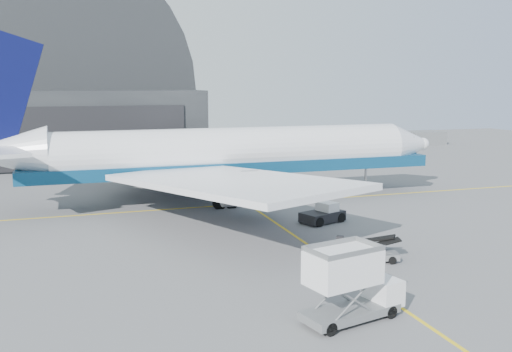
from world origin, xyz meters
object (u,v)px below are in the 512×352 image
object	(u,v)px
airliner	(216,154)
belt_loader_b	(362,249)
pushback_tug	(323,215)
catering_truck	(350,285)
belt_loader_a	(368,254)

from	to	relation	value
airliner	belt_loader_b	bearing A→B (deg)	-76.27
pushback_tug	catering_truck	bearing A→B (deg)	-131.47
catering_truck	belt_loader_b	world-z (taller)	catering_truck
belt_loader_b	pushback_tug	bearing A→B (deg)	118.09
belt_loader_b	airliner	bearing A→B (deg)	141.05
pushback_tug	belt_loader_b	distance (m)	11.03
catering_truck	belt_loader_a	world-z (taller)	catering_truck
catering_truck	belt_loader_b	xyz separation A→B (m)	(6.51, 10.59, -1.53)
belt_loader_b	catering_truck	bearing A→B (deg)	-84.25
catering_truck	pushback_tug	distance (m)	23.06
belt_loader_a	belt_loader_b	size ratio (longest dim) A/B	1.04
airliner	pushback_tug	size ratio (longest dim) A/B	11.62
pushback_tug	belt_loader_b	size ratio (longest dim) A/B	1.03
airliner	catering_truck	world-z (taller)	airliner
catering_truck	pushback_tug	xyz separation A→B (m)	(8.28, 21.48, -1.38)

